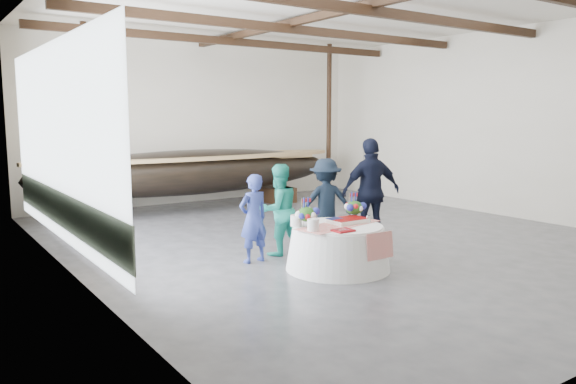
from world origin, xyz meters
TOP-DOWN VIEW (x-y plane):
  - floor at (0.00, 0.00)m, footprint 10.00×12.00m
  - wall_back at (0.00, 6.00)m, footprint 10.00×0.02m
  - wall_left at (-5.00, 0.00)m, footprint 0.02×12.00m
  - wall_right at (5.00, 0.00)m, footprint 0.02×12.00m
  - ceiling at (0.00, 0.00)m, footprint 10.00×12.00m
  - pavilion_structure at (0.00, 0.79)m, footprint 9.80×11.76m
  - open_bay at (-4.95, 1.00)m, footprint 0.03×7.00m
  - longboat_display at (-0.86, 4.59)m, footprint 8.35×1.67m
  - banquet_table at (-1.44, -1.86)m, footprint 1.65×1.65m
  - tabletop_items at (-1.45, -1.73)m, footprint 1.61×0.96m
  - guest_woman_blue at (-2.31, -0.73)m, footprint 0.56×0.39m
  - guest_woman_teal at (-1.68, -0.52)m, footprint 0.78×0.61m
  - guest_man_left at (-0.58, -0.45)m, footprint 1.21×0.98m
  - guest_man_right at (0.20, -0.84)m, footprint 1.27×0.77m

SIDE VIEW (x-z plane):
  - floor at x=0.00m, z-range -0.01..0.01m
  - banquet_table at x=-1.44m, z-range 0.00..0.71m
  - guest_woman_blue at x=-2.31m, z-range 0.00..1.48m
  - guest_woman_teal at x=-1.68m, z-range 0.00..1.60m
  - guest_man_left at x=-0.58m, z-range 0.00..1.64m
  - tabletop_items at x=-1.45m, z-range 0.66..1.06m
  - longboat_display at x=-0.86m, z-range 0.22..1.78m
  - guest_man_right at x=0.20m, z-range 0.00..2.01m
  - open_bay at x=-4.95m, z-range 0.23..3.43m
  - wall_back at x=0.00m, z-range 0.00..4.50m
  - wall_left at x=-5.00m, z-range 0.00..4.50m
  - wall_right at x=5.00m, z-range 0.00..4.50m
  - pavilion_structure at x=0.00m, z-range 1.75..6.25m
  - ceiling at x=0.00m, z-range 4.50..4.50m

